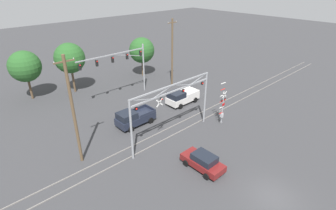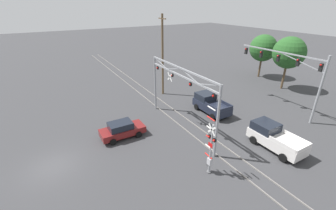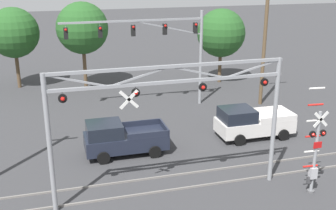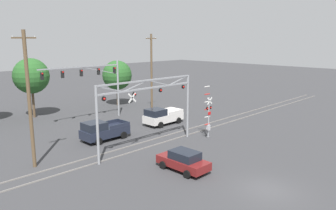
% 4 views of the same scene
% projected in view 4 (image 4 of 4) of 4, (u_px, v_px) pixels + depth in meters
% --- Properties ---
extents(ground_plane, '(200.00, 200.00, 0.00)m').
position_uv_depth(ground_plane, '(267.00, 190.00, 22.11)').
color(ground_plane, '#38383A').
extents(rail_track_near, '(80.00, 0.08, 0.10)m').
position_uv_depth(rail_track_near, '(147.00, 147.00, 30.64)').
color(rail_track_near, gray).
rests_on(rail_track_near, ground_plane).
extents(rail_track_far, '(80.00, 0.08, 0.10)m').
position_uv_depth(rail_track_far, '(137.00, 144.00, 31.64)').
color(rail_track_far, gray).
rests_on(rail_track_far, ground_plane).
extents(crossing_gantry, '(11.05, 0.27, 6.48)m').
position_uv_depth(crossing_gantry, '(148.00, 101.00, 29.55)').
color(crossing_gantry, gray).
rests_on(crossing_gantry, ground_plane).
extents(crossing_signal_mast, '(1.16, 0.35, 5.43)m').
position_uv_depth(crossing_signal_mast, '(208.00, 118.00, 33.54)').
color(crossing_signal_mast, gray).
rests_on(crossing_signal_mast, ground_plane).
extents(traffic_signal_span, '(10.71, 0.39, 7.37)m').
position_uv_depth(traffic_signal_span, '(98.00, 78.00, 40.60)').
color(traffic_signal_span, gray).
rests_on(traffic_signal_span, ground_plane).
extents(pickup_truck_lead, '(4.80, 2.35, 2.03)m').
position_uv_depth(pickup_truck_lead, '(103.00, 131.00, 32.87)').
color(pickup_truck_lead, '#1E2333').
rests_on(pickup_truck_lead, ground_plane).
extents(pickup_truck_following, '(4.89, 2.35, 2.03)m').
position_uv_depth(pickup_truck_following, '(162.00, 116.00, 38.92)').
color(pickup_truck_following, silver).
rests_on(pickup_truck_following, ground_plane).
extents(sedan_waiting, '(2.09, 4.23, 1.58)m').
position_uv_depth(sedan_waiting, '(184.00, 160.00, 25.33)').
color(sedan_waiting, maroon).
rests_on(sedan_waiting, ground_plane).
extents(utility_pole_left, '(1.80, 0.28, 10.72)m').
position_uv_depth(utility_pole_left, '(29.00, 99.00, 25.08)').
color(utility_pole_left, brown).
rests_on(utility_pole_left, ground_plane).
extents(utility_pole_right, '(1.80, 0.28, 10.71)m').
position_uv_depth(utility_pole_right, '(152.00, 73.00, 44.82)').
color(utility_pole_right, brown).
rests_on(utility_pole_right, ground_plane).
extents(background_tree_beyond_span, '(4.44, 4.44, 6.87)m').
position_uv_depth(background_tree_beyond_span, '(117.00, 75.00, 49.46)').
color(background_tree_beyond_span, brown).
rests_on(background_tree_beyond_span, ground_plane).
extents(background_tree_far_left_verge, '(4.51, 4.51, 7.67)m').
position_uv_depth(background_tree_far_left_verge, '(31.00, 76.00, 41.62)').
color(background_tree_far_left_verge, brown).
rests_on(background_tree_far_left_verge, ground_plane).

